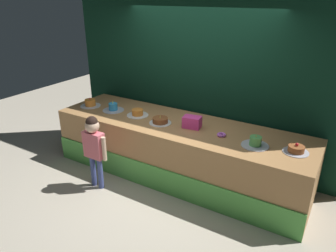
# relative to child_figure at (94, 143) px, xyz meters

# --- Properties ---
(ground_plane) EXTENTS (12.00, 12.00, 0.00)m
(ground_plane) POSITION_rel_child_figure_xyz_m (0.85, 0.38, -0.73)
(ground_plane) COLOR #BCB29E
(stage_platform) EXTENTS (3.99, 1.14, 0.87)m
(stage_platform) POSITION_rel_child_figure_xyz_m (0.85, 0.93, -0.30)
(stage_platform) COLOR #B27F4C
(stage_platform) RESTS_ON ground_plane
(curtain_backdrop) EXTENTS (4.78, 0.08, 3.15)m
(curtain_backdrop) POSITION_rel_child_figure_xyz_m (0.85, 1.60, 0.85)
(curtain_backdrop) COLOR black
(curtain_backdrop) RESTS_ON ground_plane
(child_figure) EXTENTS (0.44, 0.20, 1.13)m
(child_figure) POSITION_rel_child_figure_xyz_m (0.00, 0.00, 0.00)
(child_figure) COLOR #3F4C8C
(child_figure) RESTS_ON ground_plane
(pink_box) EXTENTS (0.28, 0.21, 0.17)m
(pink_box) POSITION_rel_child_figure_xyz_m (1.09, 0.91, 0.23)
(pink_box) COLOR #F341A1
(pink_box) RESTS_ON stage_platform
(donut) EXTENTS (0.13, 0.13, 0.04)m
(donut) POSITION_rel_child_figure_xyz_m (1.57, 0.86, 0.16)
(donut) COLOR #CC66D8
(donut) RESTS_ON stage_platform
(cake_far_left) EXTENTS (0.35, 0.35, 0.15)m
(cake_far_left) POSITION_rel_child_figure_xyz_m (-0.85, 0.83, 0.19)
(cake_far_left) COLOR silver
(cake_far_left) RESTS_ON stage_platform
(cake_left) EXTENTS (0.35, 0.35, 0.18)m
(cake_left) POSITION_rel_child_figure_xyz_m (-0.37, 0.87, 0.19)
(cake_left) COLOR silver
(cake_left) RESTS_ON stage_platform
(cake_center_left) EXTENTS (0.35, 0.35, 0.10)m
(cake_center_left) POSITION_rel_child_figure_xyz_m (0.12, 0.89, 0.18)
(cake_center_left) COLOR white
(cake_center_left) RESTS_ON stage_platform
(cake_center_right) EXTENTS (0.34, 0.34, 0.13)m
(cake_center_right) POSITION_rel_child_figure_xyz_m (0.60, 0.81, 0.18)
(cake_center_right) COLOR white
(cake_center_right) RESTS_ON stage_platform
(cake_right) EXTENTS (0.35, 0.35, 0.16)m
(cake_right) POSITION_rel_child_figure_xyz_m (2.06, 0.81, 0.19)
(cake_right) COLOR silver
(cake_right) RESTS_ON stage_platform
(cake_far_right) EXTENTS (0.31, 0.31, 0.13)m
(cake_far_right) POSITION_rel_child_figure_xyz_m (2.54, 0.89, 0.18)
(cake_far_right) COLOR silver
(cake_far_right) RESTS_ON stage_platform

